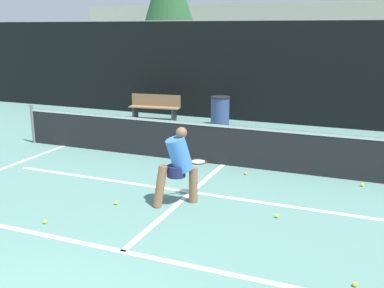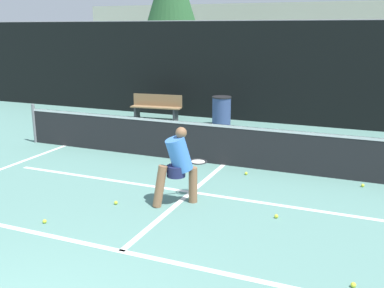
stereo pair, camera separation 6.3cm
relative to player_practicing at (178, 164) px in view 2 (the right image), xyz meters
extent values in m
cube|color=white|center=(-0.02, -1.95, -0.75)|extent=(11.00, 0.10, 0.01)
cube|color=white|center=(-0.02, 0.62, -0.75)|extent=(8.25, 0.10, 0.01)
cube|color=white|center=(-0.02, 0.31, -0.75)|extent=(0.10, 4.51, 0.01)
cube|color=white|center=(-4.53, 0.31, -0.75)|extent=(0.10, 5.51, 0.01)
cylinder|color=slate|center=(-5.52, 2.56, -0.22)|extent=(0.09, 0.09, 1.07)
cube|color=#232326|center=(-0.02, 2.56, -0.28)|extent=(11.00, 0.02, 0.95)
cube|color=white|center=(-0.02, 2.56, 0.17)|extent=(11.00, 0.03, 0.06)
cube|color=black|center=(-0.02, 7.71, 0.89)|extent=(24.00, 0.06, 3.29)
cylinder|color=slate|center=(-0.02, 7.71, 2.55)|extent=(24.00, 0.04, 0.04)
cylinder|color=#8C6042|center=(0.21, 0.18, -0.43)|extent=(0.16, 0.16, 0.66)
cylinder|color=#8C6042|center=(-0.25, -0.24, -0.38)|extent=(0.31, 0.31, 0.77)
cylinder|color=#1E234C|center=(-0.03, -0.03, -0.13)|extent=(0.33, 0.33, 0.20)
cylinder|color=#3F7ACC|center=(0.01, 0.01, 0.17)|extent=(0.48, 0.46, 0.71)
sphere|color=#8C6042|center=(0.04, 0.03, 0.56)|extent=(0.20, 0.20, 0.20)
cylinder|color=#262628|center=(-0.05, 0.29, -0.08)|extent=(0.24, 0.22, 0.03)
torus|color=#262628|center=(0.18, 0.50, -0.08)|extent=(0.48, 0.48, 0.02)
cylinder|color=beige|center=(0.18, 0.50, -0.08)|extent=(0.37, 0.37, 0.01)
sphere|color=#D1E033|center=(3.09, -1.63, -0.72)|extent=(0.07, 0.07, 0.07)
sphere|color=#D1E033|center=(0.67, 2.06, -0.72)|extent=(0.07, 0.07, 0.07)
sphere|color=#D1E033|center=(1.77, 0.05, -0.72)|extent=(0.07, 0.07, 0.07)
sphere|color=#D1E033|center=(-1.03, -0.47, -0.72)|extent=(0.07, 0.07, 0.07)
sphere|color=#D1E033|center=(-1.67, -1.61, -0.72)|extent=(0.07, 0.07, 0.07)
sphere|color=#D1E033|center=(3.03, 2.23, -0.72)|extent=(0.07, 0.07, 0.07)
cube|color=olive|center=(-3.86, 6.63, -0.31)|extent=(1.79, 0.56, 0.04)
cube|color=olive|center=(-3.88, 6.81, -0.10)|extent=(1.76, 0.25, 0.42)
cube|color=#333338|center=(-4.56, 6.55, -0.53)|extent=(0.06, 0.32, 0.44)
cube|color=#333338|center=(-3.16, 6.71, -0.53)|extent=(0.06, 0.32, 0.44)
cylinder|color=#384C7F|center=(-1.46, 6.57, -0.30)|extent=(0.59, 0.59, 0.92)
cylinder|color=black|center=(-1.46, 6.57, 0.18)|extent=(0.62, 0.62, 0.04)
cylinder|color=brown|center=(-7.00, 12.01, 0.50)|extent=(0.28, 0.28, 2.52)
ellipsoid|color=#28562D|center=(-7.00, 12.01, 2.11)|extent=(2.77, 2.77, 0.90)
cylinder|color=brown|center=(-8.36, 17.49, 0.87)|extent=(0.28, 0.28, 3.25)
cube|color=beige|center=(-0.02, 24.82, 1.59)|extent=(36.00, 2.40, 4.68)
camera|label=1|loc=(3.10, -6.92, 2.33)|focal=42.00mm
camera|label=2|loc=(3.15, -6.90, 2.33)|focal=42.00mm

